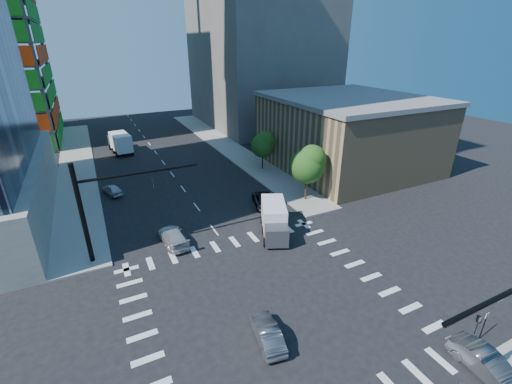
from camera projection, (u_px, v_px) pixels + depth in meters
ground at (269, 303)px, 25.38m from camera, size 160.00×160.00×0.00m
road_markings at (269, 303)px, 25.38m from camera, size 20.00×20.00×0.01m
sidewalk_ne at (226, 146)px, 63.23m from camera, size 5.00×60.00×0.15m
sidewalk_nw at (77, 166)px, 53.11m from camera, size 5.00×60.00×0.15m
commercial_building at (347, 132)px, 51.40m from camera, size 20.50×22.50×10.60m
bg_building_ne at (260, 60)px, 75.77m from camera, size 24.00×30.00×28.00m
signal_mast_nw at (100, 202)px, 28.55m from camera, size 10.20×0.40×9.00m
tree_south at (309, 164)px, 40.01m from camera, size 4.16×4.16×6.82m
tree_north at (264, 144)px, 50.25m from camera, size 3.54×3.52×5.78m
no_parking_sign at (485, 323)px, 21.77m from camera, size 0.30×0.06×2.20m
car_nb_right at (487, 365)px, 19.74m from camera, size 1.65×4.42×1.44m
car_nb_far at (264, 201)px, 40.07m from camera, size 3.39×5.16×1.32m
car_sb_near at (173, 237)px, 32.66m from camera, size 2.33×5.10×1.45m
car_sb_mid at (112, 190)px, 43.20m from camera, size 2.56×4.06×1.29m
car_sb_cross at (267, 333)px, 21.96m from camera, size 1.98×4.11×1.30m
box_truck_near at (274, 223)px, 33.93m from camera, size 4.55×6.25×3.02m
box_truck_far at (120, 143)px, 59.48m from camera, size 3.63×6.92×3.47m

